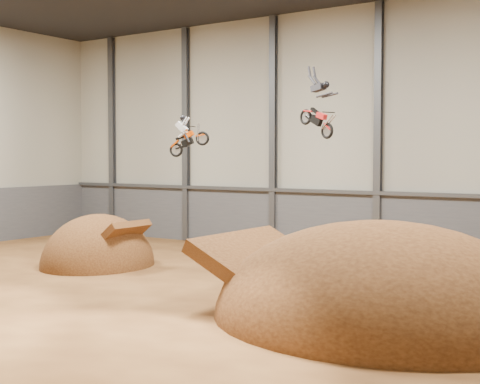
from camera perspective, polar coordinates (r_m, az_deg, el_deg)
name	(u,v)px	position (r m, az deg, el deg)	size (l,w,h in m)	color
floor	(154,297)	(26.88, -7.38, -8.87)	(40.00, 40.00, 0.00)	#522F15
back_wall	(325,131)	(38.92, 7.24, 5.16)	(40.00, 0.10, 14.00)	#A5A292
lower_band_back	(323,222)	(38.98, 7.13, -2.57)	(39.80, 0.18, 3.50)	#4E4F55
steel_rail	(322,191)	(38.71, 7.04, 0.07)	(39.80, 0.35, 0.20)	#47494F
steel_column_0	(112,136)	(48.52, -10.86, 4.70)	(0.40, 0.36, 13.90)	#47494F
steel_column_1	(186,134)	(44.11, -4.64, 4.92)	(0.40, 0.36, 13.90)	#47494F
steel_column_2	(273,132)	(40.33, 2.85, 5.10)	(0.40, 0.36, 13.90)	#47494F
steel_column_3	(378,130)	(37.37, 11.71, 5.21)	(0.40, 0.36, 13.90)	#47494F
takeoff_ramp	(98,266)	(34.77, -12.00, -6.20)	(5.29, 6.10, 5.29)	#3E210F
landing_ramp	(381,321)	(23.38, 11.98, -10.71)	(11.74, 10.39, 6.77)	#3E210F
fmx_rider_a	(192,131)	(29.96, -4.15, 5.24)	(1.97, 0.75, 1.78)	#DC4300
fmx_rider_b	(314,102)	(28.12, 6.33, 7.60)	(2.76, 0.79, 2.36)	red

